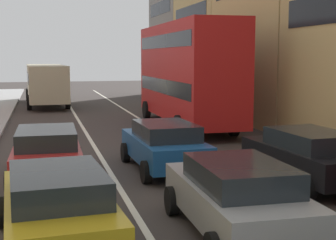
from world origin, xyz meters
TOP-DOWN VIEW (x-y plane):
  - lane_stripe_left at (-1.70, 20.00)m, footprint 0.16×60.00m
  - lane_stripe_right at (1.70, 20.00)m, footprint 0.16×60.00m
  - building_row_right at (9.90, 22.29)m, footprint 7.20×43.90m
  - sedan_centre_lane_second at (-0.03, 6.56)m, footprint 2.13×4.33m
  - wagon_left_lane_second at (-3.42, 6.71)m, footprint 2.28×4.41m
  - hatchback_centre_lane_third at (-0.03, 12.33)m, footprint 2.16×4.35m
  - sedan_left_lane_third at (-3.53, 11.94)m, footprint 2.13×4.33m
  - sedan_right_lane_behind_truck at (3.37, 9.79)m, footprint 2.25×4.39m
  - bus_mid_queue_primary at (3.33, 21.23)m, footprint 2.84×10.51m
  - bus_far_queue_secondary at (-3.29, 34.63)m, footprint 3.07×10.58m

SIDE VIEW (x-z plane):
  - lane_stripe_left at x=-1.70m, z-range 0.00..0.01m
  - lane_stripe_right at x=1.70m, z-range 0.00..0.01m
  - sedan_centre_lane_second at x=-0.03m, z-range 0.05..1.54m
  - wagon_left_lane_second at x=-3.42m, z-range 0.05..1.54m
  - hatchback_centre_lane_third at x=-0.03m, z-range 0.05..1.54m
  - sedan_left_lane_third at x=-3.53m, z-range 0.05..1.54m
  - sedan_right_lane_behind_truck at x=3.37m, z-range 0.05..1.54m
  - bus_far_queue_secondary at x=-3.29m, z-range 0.31..3.21m
  - bus_mid_queue_primary at x=3.33m, z-range 0.30..5.36m
  - building_row_right at x=9.90m, z-range -0.64..13.57m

